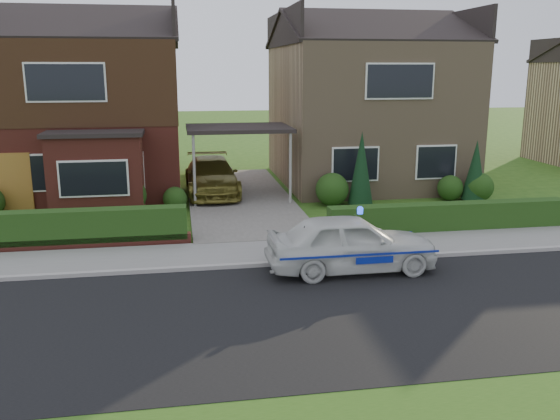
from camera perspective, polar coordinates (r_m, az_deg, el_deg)
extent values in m
plane|color=#284F15|center=(12.14, 1.48, -10.05)|extent=(120.00, 120.00, 0.00)
cube|color=black|center=(12.14, 1.48, -10.05)|extent=(60.00, 6.00, 0.02)
cube|color=#9E9993|center=(14.93, -0.79, -5.24)|extent=(60.00, 0.16, 0.12)
cube|color=slate|center=(15.92, -1.38, -4.08)|extent=(60.00, 2.00, 0.10)
cube|color=#666059|center=(22.54, -3.92, 1.17)|extent=(3.80, 12.00, 0.12)
cube|color=maroon|center=(25.26, -18.10, 8.39)|extent=(7.20, 8.00, 5.80)
cube|color=white|center=(21.81, -23.40, 3.26)|extent=(1.80, 0.08, 1.30)
cube|color=white|center=(21.28, -15.08, 3.68)|extent=(1.60, 0.08, 1.30)
cube|color=white|center=(21.22, -19.93, 11.47)|extent=(2.60, 0.08, 1.30)
cube|color=black|center=(25.19, -18.34, 11.67)|extent=(7.26, 8.06, 2.90)
cube|color=maroon|center=(20.71, -17.22, 3.14)|extent=(3.00, 1.40, 2.70)
cube|color=black|center=(20.51, -17.50, 7.04)|extent=(3.20, 1.60, 0.14)
cube|color=#987C5D|center=(26.24, 8.15, 9.07)|extent=(7.20, 8.00, 5.80)
cube|color=white|center=(22.13, 7.26, 4.39)|extent=(1.80, 0.08, 1.30)
cube|color=white|center=(23.24, 14.78, 4.49)|extent=(1.60, 0.08, 1.30)
cube|color=white|center=(22.38, 11.46, 12.06)|extent=(2.60, 0.08, 1.30)
cube|color=black|center=(22.13, -4.03, 7.86)|extent=(3.80, 3.00, 0.14)
cylinder|color=gray|center=(20.82, -8.25, 3.66)|extent=(0.10, 0.10, 2.70)
cylinder|color=gray|center=(21.17, 1.00, 3.96)|extent=(0.10, 0.10, 2.70)
cube|color=maroon|center=(17.26, -21.44, -3.18)|extent=(7.70, 0.25, 0.36)
cube|color=#1C3C13|center=(17.45, -21.29, -3.60)|extent=(7.50, 0.55, 0.90)
cube|color=#1C3C13|center=(18.76, 15.87, -2.04)|extent=(7.50, 0.55, 0.80)
sphere|color=#1C3C13|center=(20.73, -14.53, 1.38)|extent=(1.32, 1.32, 1.32)
sphere|color=#1C3C13|center=(20.99, -10.08, 1.08)|extent=(0.84, 0.84, 0.84)
sphere|color=#1C3C13|center=(21.44, 5.04, 1.99)|extent=(1.20, 1.20, 1.20)
sphere|color=#1C3C13|center=(23.14, 16.06, 2.06)|extent=(0.96, 0.96, 0.96)
sphere|color=#1C3C13|center=(23.32, 18.61, 2.11)|extent=(1.08, 1.08, 1.08)
cone|color=black|center=(21.40, 7.81, 3.80)|extent=(0.90, 0.90, 2.60)
cone|color=black|center=(23.13, 18.27, 3.46)|extent=(0.90, 0.90, 2.20)
imported|color=silver|center=(14.52, 6.85, -3.21)|extent=(1.68, 4.14, 1.41)
sphere|color=#193FF2|center=(14.37, 7.72, -0.17)|extent=(0.17, 0.17, 0.17)
cube|color=navy|center=(13.77, 7.82, -4.41)|extent=(3.80, 0.02, 0.05)
cube|color=navy|center=(15.30, 5.96, -2.53)|extent=(3.80, 0.01, 0.05)
ellipsoid|color=black|center=(14.07, 2.47, -2.49)|extent=(0.22, 0.17, 0.21)
sphere|color=white|center=(14.02, 2.58, -2.59)|extent=(0.11, 0.11, 0.11)
sphere|color=black|center=(14.02, 2.57, -1.95)|extent=(0.13, 0.13, 0.13)
cone|color=black|center=(14.00, 2.38, -1.69)|extent=(0.04, 0.04, 0.05)
cone|color=black|center=(14.02, 2.74, -1.68)|extent=(0.04, 0.04, 0.05)
imported|color=olive|center=(23.01, -6.61, 3.26)|extent=(2.01, 4.78, 1.38)
imported|color=gray|center=(17.50, -10.42, -1.51)|extent=(0.55, 0.55, 0.78)
imported|color=gray|center=(17.79, -19.87, -1.82)|extent=(0.45, 0.45, 0.80)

